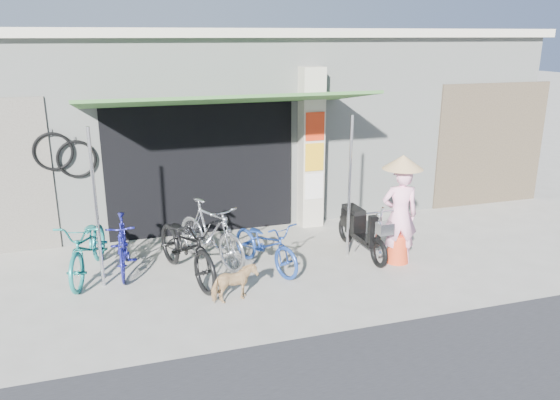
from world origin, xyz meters
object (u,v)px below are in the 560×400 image
object	(u,v)px
bike_black	(187,246)
bike_silver	(211,233)
bike_blue	(123,245)
street_dog	(234,283)
bike_teal	(88,247)
nun	(400,210)
bike_navy	(266,244)
moped	(361,229)

from	to	relation	value
bike_black	bike_silver	xyz separation A→B (m)	(0.44, 0.45, 0.00)
bike_blue	street_dog	size ratio (longest dim) A/B	2.32
bike_blue	bike_black	size ratio (longest dim) A/B	0.75
bike_teal	street_dog	size ratio (longest dim) A/B	2.84
bike_black	street_dog	distance (m)	1.12
bike_teal	bike_blue	bearing A→B (deg)	12.59
bike_blue	bike_silver	size ratio (longest dim) A/B	0.85
bike_blue	nun	size ratio (longest dim) A/B	0.83
bike_blue	street_dog	world-z (taller)	bike_blue
nun	bike_black	bearing A→B (deg)	7.40
bike_blue	bike_navy	bearing A→B (deg)	-10.80
moped	bike_teal	bearing A→B (deg)	171.97
moped	nun	distance (m)	0.80
bike_black	bike_silver	size ratio (longest dim) A/B	1.14
bike_teal	nun	bearing A→B (deg)	2.79
bike_blue	moped	size ratio (longest dim) A/B	0.89
bike_teal	bike_blue	world-z (taller)	bike_teal
bike_black	street_dog	bearing A→B (deg)	-78.14
bike_black	nun	world-z (taller)	nun
bike_silver	bike_black	bearing A→B (deg)	-160.20
bike_silver	bike_navy	size ratio (longest dim) A/B	1.11
moped	bike_navy	bearing A→B (deg)	-177.87
street_dog	bike_silver	bearing A→B (deg)	-8.95
bike_blue	moped	distance (m)	3.86
bike_teal	moped	world-z (taller)	bike_teal
bike_black	bike_silver	world-z (taller)	bike_silver
bike_black	moped	world-z (taller)	bike_black
bike_silver	moped	world-z (taller)	bike_silver
bike_silver	street_dog	bearing A→B (deg)	-113.39
bike_navy	street_dog	distance (m)	1.19
moped	bike_black	bearing A→B (deg)	179.71
bike_blue	bike_black	bearing A→B (deg)	-26.07
moped	nun	world-z (taller)	nun
bike_blue	moped	xyz separation A→B (m)	(3.83, -0.40, -0.02)
bike_black	moped	bearing A→B (deg)	-13.49
bike_navy	nun	world-z (taller)	nun
street_dog	bike_blue	bearing A→B (deg)	32.40
bike_silver	bike_navy	xyz separation A→B (m)	(0.78, -0.48, -0.11)
bike_blue	nun	distance (m)	4.37
street_dog	bike_navy	bearing A→B (deg)	-48.71
street_dog	moped	size ratio (longest dim) A/B	0.38
bike_black	bike_navy	distance (m)	1.22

